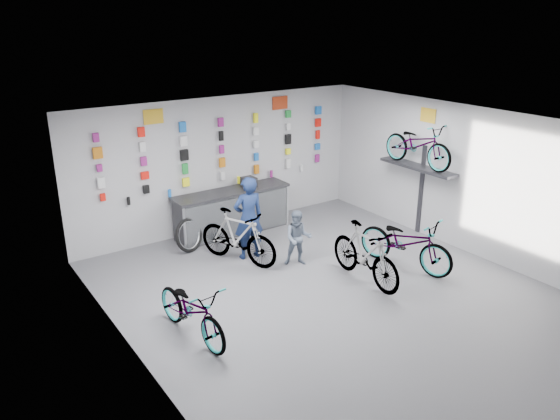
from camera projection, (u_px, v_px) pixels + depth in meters
floor at (333, 295)px, 9.62m from camera, size 8.00×8.00×0.00m
ceiling at (340, 127)px, 8.59m from camera, size 8.00×8.00×0.00m
wall_back at (221, 164)px, 12.20m from camera, size 7.00×0.00×7.00m
wall_left at (134, 268)px, 7.24m from camera, size 0.00×8.00×8.00m
wall_right at (470, 181)px, 10.97m from camera, size 0.00×8.00×8.00m
counter at (232, 212)px, 12.19m from camera, size 2.70×0.66×1.00m
merch_wall at (220, 151)px, 12.01m from camera, size 5.57×0.08×1.56m
wall_bracket at (418, 171)px, 11.82m from camera, size 0.39×1.90×2.00m
sign_left at (153, 117)px, 10.97m from camera, size 0.42×0.02×0.30m
sign_right at (280, 103)px, 12.62m from camera, size 0.42×0.02×0.30m
sign_side at (428, 115)px, 11.50m from camera, size 0.02×0.40×0.30m
bike_left at (192, 310)px, 8.24m from camera, size 0.81×1.83×0.93m
bike_center at (365, 254)px, 9.94m from camera, size 0.60×1.85×1.10m
bike_right at (406, 242)px, 10.52m from camera, size 1.15×2.10×1.04m
bike_service at (238, 237)px, 10.73m from camera, size 1.18×1.86×1.08m
bike_wall at (418, 144)px, 11.58m from camera, size 0.63×1.80×0.95m
clerk at (248, 218)px, 10.83m from camera, size 0.67×0.49×1.70m
customer at (298, 238)px, 10.62m from camera, size 0.68×0.65×1.12m
spare_wheel at (189, 235)px, 11.29m from camera, size 0.76×0.46×0.73m
register at (249, 182)px, 12.23m from camera, size 0.28×0.30×0.22m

